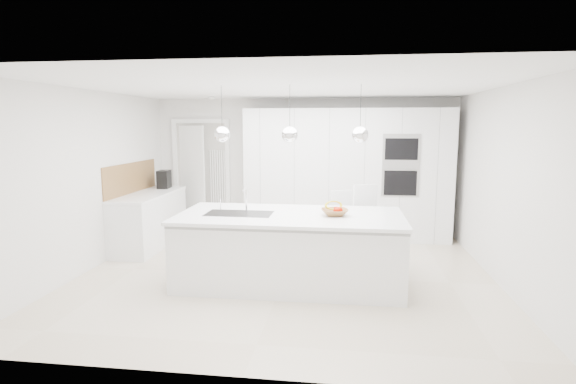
# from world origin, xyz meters

# --- Properties ---
(floor) EXTENTS (5.50, 5.50, 0.00)m
(floor) POSITION_xyz_m (0.00, 0.00, 0.00)
(floor) COLOR beige
(floor) RESTS_ON ground
(wall_back) EXTENTS (5.50, 0.00, 5.50)m
(wall_back) POSITION_xyz_m (0.00, 2.50, 1.25)
(wall_back) COLOR silver
(wall_back) RESTS_ON ground
(wall_left) EXTENTS (0.00, 5.00, 5.00)m
(wall_left) POSITION_xyz_m (-2.75, 0.00, 1.25)
(wall_left) COLOR silver
(wall_left) RESTS_ON ground
(ceiling) EXTENTS (5.50, 5.50, 0.00)m
(ceiling) POSITION_xyz_m (0.00, 0.00, 2.50)
(ceiling) COLOR white
(ceiling) RESTS_ON wall_back
(tall_cabinets) EXTENTS (3.60, 0.60, 2.30)m
(tall_cabinets) POSITION_xyz_m (0.80, 2.20, 1.15)
(tall_cabinets) COLOR white
(tall_cabinets) RESTS_ON floor
(oven_stack) EXTENTS (0.62, 0.04, 1.05)m
(oven_stack) POSITION_xyz_m (1.70, 1.89, 1.35)
(oven_stack) COLOR #A5A5A8
(oven_stack) RESTS_ON tall_cabinets
(doorway_frame) EXTENTS (1.11, 0.08, 2.13)m
(doorway_frame) POSITION_xyz_m (-1.95, 2.47, 1.02)
(doorway_frame) COLOR white
(doorway_frame) RESTS_ON floor
(hallway_door) EXTENTS (0.76, 0.38, 2.00)m
(hallway_door) POSITION_xyz_m (-2.20, 2.42, 1.00)
(hallway_door) COLOR white
(hallway_door) RESTS_ON floor
(radiator) EXTENTS (0.32, 0.04, 1.40)m
(radiator) POSITION_xyz_m (-1.63, 2.46, 0.85)
(radiator) COLOR white
(radiator) RESTS_ON floor
(left_base_cabinets) EXTENTS (0.60, 1.80, 0.86)m
(left_base_cabinets) POSITION_xyz_m (-2.45, 1.20, 0.43)
(left_base_cabinets) COLOR white
(left_base_cabinets) RESTS_ON floor
(left_worktop) EXTENTS (0.62, 1.82, 0.04)m
(left_worktop) POSITION_xyz_m (-2.45, 1.20, 0.88)
(left_worktop) COLOR white
(left_worktop) RESTS_ON left_base_cabinets
(oak_backsplash) EXTENTS (0.02, 1.80, 0.50)m
(oak_backsplash) POSITION_xyz_m (-2.74, 1.20, 1.15)
(oak_backsplash) COLOR olive
(oak_backsplash) RESTS_ON wall_left
(island_base) EXTENTS (2.80, 1.20, 0.86)m
(island_base) POSITION_xyz_m (0.10, -0.30, 0.43)
(island_base) COLOR white
(island_base) RESTS_ON floor
(island_worktop) EXTENTS (2.84, 1.40, 0.04)m
(island_worktop) POSITION_xyz_m (0.10, -0.25, 0.88)
(island_worktop) COLOR white
(island_worktop) RESTS_ON island_base
(island_sink) EXTENTS (0.84, 0.44, 0.18)m
(island_sink) POSITION_xyz_m (-0.55, -0.30, 0.82)
(island_sink) COLOR #3F3F42
(island_sink) RESTS_ON island_worktop
(island_tap) EXTENTS (0.02, 0.02, 0.30)m
(island_tap) POSITION_xyz_m (-0.50, -0.10, 1.05)
(island_tap) COLOR white
(island_tap) RESTS_ON island_worktop
(pendant_left) EXTENTS (0.20, 0.20, 0.20)m
(pendant_left) POSITION_xyz_m (-0.75, -0.30, 1.90)
(pendant_left) COLOR white
(pendant_left) RESTS_ON ceiling
(pendant_mid) EXTENTS (0.20, 0.20, 0.20)m
(pendant_mid) POSITION_xyz_m (0.10, -0.30, 1.90)
(pendant_mid) COLOR white
(pendant_mid) RESTS_ON ceiling
(pendant_right) EXTENTS (0.20, 0.20, 0.20)m
(pendant_right) POSITION_xyz_m (0.95, -0.30, 1.90)
(pendant_right) COLOR white
(pendant_right) RESTS_ON ceiling
(fruit_bowl) EXTENTS (0.38, 0.38, 0.08)m
(fruit_bowl) POSITION_xyz_m (0.66, -0.26, 0.94)
(fruit_bowl) COLOR olive
(fruit_bowl) RESTS_ON island_worktop
(espresso_machine) EXTENTS (0.22, 0.32, 0.32)m
(espresso_machine) POSITION_xyz_m (-2.43, 1.81, 1.06)
(espresso_machine) COLOR black
(espresso_machine) RESTS_ON left_worktop
(bar_stool_left) EXTENTS (0.51, 0.58, 1.06)m
(bar_stool_left) POSITION_xyz_m (0.73, 0.62, 0.53)
(bar_stool_left) COLOR white
(bar_stool_left) RESTS_ON floor
(bar_stool_right) EXTENTS (0.57, 0.65, 1.16)m
(bar_stool_right) POSITION_xyz_m (1.07, 0.52, 0.58)
(bar_stool_right) COLOR white
(bar_stool_right) RESTS_ON floor
(apple_a) EXTENTS (0.07, 0.07, 0.07)m
(apple_a) POSITION_xyz_m (0.68, -0.29, 0.97)
(apple_a) COLOR #B41300
(apple_a) RESTS_ON fruit_bowl
(apple_b) EXTENTS (0.08, 0.08, 0.08)m
(apple_b) POSITION_xyz_m (0.69, -0.29, 0.97)
(apple_b) COLOR #B41300
(apple_b) RESTS_ON fruit_bowl
(apple_c) EXTENTS (0.08, 0.08, 0.08)m
(apple_c) POSITION_xyz_m (0.72, -0.29, 0.97)
(apple_c) COLOR #B41300
(apple_c) RESTS_ON fruit_bowl
(apple_extra_3) EXTENTS (0.08, 0.08, 0.08)m
(apple_extra_3) POSITION_xyz_m (0.68, -0.24, 0.97)
(apple_extra_3) COLOR #B41300
(apple_extra_3) RESTS_ON fruit_bowl
(banana_bunch) EXTENTS (0.26, 0.18, 0.23)m
(banana_bunch) POSITION_xyz_m (0.64, -0.25, 1.03)
(banana_bunch) COLOR yellow
(banana_bunch) RESTS_ON fruit_bowl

